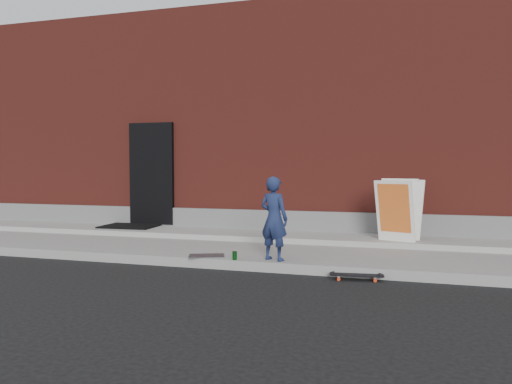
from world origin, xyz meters
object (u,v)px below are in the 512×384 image
(skateboard, at_px, (357,276))
(child, at_px, (274,218))
(soda_can, at_px, (235,256))
(pizza_sign, at_px, (399,210))

(skateboard, bearing_deg, child, 165.74)
(child, xyz_separation_m, soda_can, (-0.57, -0.15, -0.57))
(child, xyz_separation_m, skateboard, (1.26, -0.32, -0.72))
(child, relative_size, skateboard, 1.75)
(pizza_sign, bearing_deg, skateboard, -103.15)
(child, height_order, soda_can, child)
(child, relative_size, soda_can, 9.61)
(child, bearing_deg, pizza_sign, -113.43)
(skateboard, height_order, soda_can, soda_can)
(skateboard, distance_m, soda_can, 1.85)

